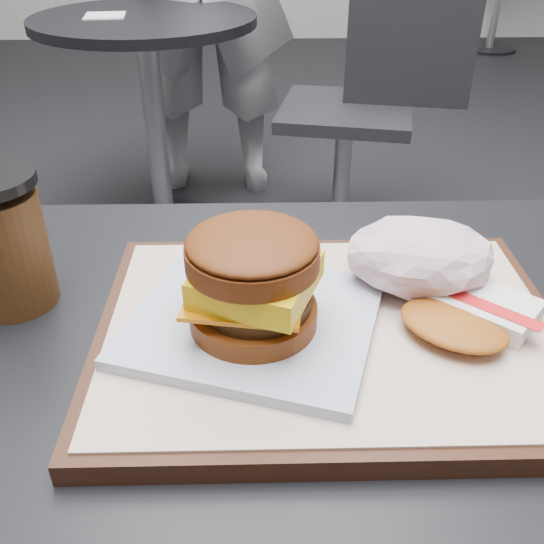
{
  "coord_description": "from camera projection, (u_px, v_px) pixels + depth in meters",
  "views": [
    {
      "loc": [
        -0.0,
        -0.36,
        1.09
      ],
      "look_at": [
        0.01,
        0.05,
        0.83
      ],
      "focal_mm": 40.0,
      "sensor_mm": 36.0,
      "label": 1
    }
  ],
  "objects": [
    {
      "name": "napkin",
      "position": [
        105.0,
        16.0,
        1.85
      ],
      "size": [
        0.13,
        0.13,
        0.0
      ],
      "primitive_type": "cube",
      "rotation": [
        0.0,
        0.0,
        0.11
      ],
      "color": "silver",
      "rests_on": "neighbor_table"
    },
    {
      "name": "coffee_cup",
      "position": [
        3.0,
        244.0,
        0.52
      ],
      "size": [
        0.08,
        0.08,
        0.12
      ],
      "color": "#41230F",
      "rests_on": "customer_table"
    },
    {
      "name": "serving_tray",
      "position": [
        330.0,
        333.0,
        0.5
      ],
      "size": [
        0.38,
        0.28,
        0.02
      ],
      "color": "#32180E",
      "rests_on": "customer_table"
    },
    {
      "name": "customer_table",
      "position": [
        264.0,
        520.0,
        0.57
      ],
      "size": [
        0.8,
        0.6,
        0.77
      ],
      "color": "#A5A5AA",
      "rests_on": "ground"
    },
    {
      "name": "hash_brown",
      "position": [
        468.0,
        313.0,
        0.49
      ],
      "size": [
        0.13,
        0.13,
        0.02
      ],
      "color": "white",
      "rests_on": "serving_tray"
    },
    {
      "name": "neighbor_table",
      "position": [
        151.0,
        81.0,
        1.97
      ],
      "size": [
        0.7,
        0.7,
        0.75
      ],
      "color": "black",
      "rests_on": "ground"
    },
    {
      "name": "neighbor_chair",
      "position": [
        368.0,
        96.0,
        1.97
      ],
      "size": [
        0.64,
        0.5,
        0.88
      ],
      "color": "#A8A8AD",
      "rests_on": "ground"
    },
    {
      "name": "breakfast_sandwich",
      "position": [
        254.0,
        290.0,
        0.47
      ],
      "size": [
        0.23,
        0.22,
        0.09
      ],
      "color": "silver",
      "rests_on": "serving_tray"
    },
    {
      "name": "crumpled_wrapper",
      "position": [
        421.0,
        257.0,
        0.53
      ],
      "size": [
        0.13,
        0.1,
        0.06
      ],
      "primitive_type": null,
      "color": "silver",
      "rests_on": "serving_tray"
    }
  ]
}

